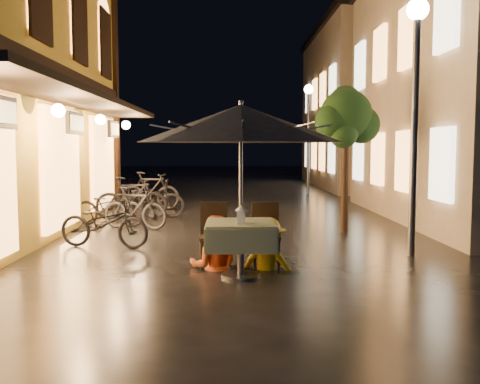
{
  "coord_description": "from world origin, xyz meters",
  "views": [
    {
      "loc": [
        -0.05,
        -6.81,
        1.82
      ],
      "look_at": [
        0.1,
        1.19,
        1.15
      ],
      "focal_mm": 40.0,
      "sensor_mm": 36.0,
      "label": 1
    }
  ],
  "objects_px": {
    "person_orange": "(214,217)",
    "bicycle_0": "(104,223)",
    "cafe_table": "(241,236)",
    "table_lantern": "(241,214)",
    "patio_umbrella": "(241,123)",
    "streetlamp_near": "(416,80)",
    "person_yellow": "(268,219)"
  },
  "relations": [
    {
      "from": "cafe_table",
      "to": "person_orange",
      "type": "relative_size",
      "value": 0.63
    },
    {
      "from": "patio_umbrella",
      "to": "table_lantern",
      "type": "bearing_deg",
      "value": -90.0
    },
    {
      "from": "patio_umbrella",
      "to": "person_orange",
      "type": "bearing_deg",
      "value": 124.15
    },
    {
      "from": "bicycle_0",
      "to": "table_lantern",
      "type": "bearing_deg",
      "value": -121.09
    },
    {
      "from": "bicycle_0",
      "to": "cafe_table",
      "type": "bearing_deg",
      "value": -119.14
    },
    {
      "from": "person_yellow",
      "to": "cafe_table",
      "type": "bearing_deg",
      "value": 67.31
    },
    {
      "from": "streetlamp_near",
      "to": "patio_umbrella",
      "type": "height_order",
      "value": "streetlamp_near"
    },
    {
      "from": "patio_umbrella",
      "to": "table_lantern",
      "type": "distance_m",
      "value": 1.24
    },
    {
      "from": "table_lantern",
      "to": "person_yellow",
      "type": "relative_size",
      "value": 0.17
    },
    {
      "from": "bicycle_0",
      "to": "streetlamp_near",
      "type": "bearing_deg",
      "value": -85.45
    },
    {
      "from": "person_orange",
      "to": "person_yellow",
      "type": "relative_size",
      "value": 1.05
    },
    {
      "from": "table_lantern",
      "to": "person_yellow",
      "type": "distance_m",
      "value": 0.82
    },
    {
      "from": "table_lantern",
      "to": "bicycle_0",
      "type": "bearing_deg",
      "value": 135.47
    },
    {
      "from": "bicycle_0",
      "to": "patio_umbrella",
      "type": "bearing_deg",
      "value": -119.14
    },
    {
      "from": "cafe_table",
      "to": "patio_umbrella",
      "type": "distance_m",
      "value": 1.56
    },
    {
      "from": "streetlamp_near",
      "to": "table_lantern",
      "type": "height_order",
      "value": "streetlamp_near"
    },
    {
      "from": "cafe_table",
      "to": "table_lantern",
      "type": "relative_size",
      "value": 3.96
    },
    {
      "from": "streetlamp_near",
      "to": "table_lantern",
      "type": "distance_m",
      "value": 3.85
    },
    {
      "from": "table_lantern",
      "to": "patio_umbrella",
      "type": "bearing_deg",
      "value": 90.0
    },
    {
      "from": "streetlamp_near",
      "to": "table_lantern",
      "type": "bearing_deg",
      "value": -151.64
    },
    {
      "from": "cafe_table",
      "to": "person_orange",
      "type": "distance_m",
      "value": 0.72
    },
    {
      "from": "table_lantern",
      "to": "bicycle_0",
      "type": "relative_size",
      "value": 0.15
    },
    {
      "from": "person_orange",
      "to": "person_yellow",
      "type": "bearing_deg",
      "value": 176.24
    },
    {
      "from": "streetlamp_near",
      "to": "cafe_table",
      "type": "xyz_separation_m",
      "value": [
        -2.9,
        -1.41,
        -2.33
      ]
    },
    {
      "from": "streetlamp_near",
      "to": "table_lantern",
      "type": "xyz_separation_m",
      "value": [
        -2.9,
        -1.56,
        -2.0
      ]
    },
    {
      "from": "person_orange",
      "to": "bicycle_0",
      "type": "relative_size",
      "value": 0.91
    },
    {
      "from": "patio_umbrella",
      "to": "person_yellow",
      "type": "distance_m",
      "value": 1.55
    },
    {
      "from": "cafe_table",
      "to": "person_yellow",
      "type": "height_order",
      "value": "person_yellow"
    },
    {
      "from": "cafe_table",
      "to": "bicycle_0",
      "type": "distance_m",
      "value": 3.31
    },
    {
      "from": "streetlamp_near",
      "to": "cafe_table",
      "type": "distance_m",
      "value": 3.97
    },
    {
      "from": "patio_umbrella",
      "to": "person_orange",
      "type": "height_order",
      "value": "patio_umbrella"
    },
    {
      "from": "streetlamp_near",
      "to": "person_orange",
      "type": "height_order",
      "value": "streetlamp_near"
    }
  ]
}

